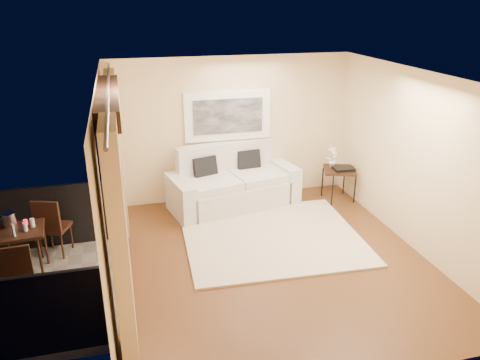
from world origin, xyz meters
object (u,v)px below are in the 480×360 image
object	(u,v)px
bistro_table	(21,235)
balcony_chair_far	(50,224)
sofa	(232,184)
orchid	(332,157)
ice_bucket	(9,220)
side_table	(339,172)
balcony_chair_near	(16,277)

from	to	relation	value
bistro_table	balcony_chair_far	distance (m)	0.56
sofa	orchid	xyz separation A→B (m)	(1.91, -0.19, 0.45)
orchid	bistro_table	xyz separation A→B (m)	(-5.28, -1.45, -0.22)
bistro_table	ice_bucket	world-z (taller)	ice_bucket
sofa	side_table	xyz separation A→B (m)	(2.03, -0.29, 0.17)
balcony_chair_near	side_table	bearing A→B (deg)	18.62
orchid	ice_bucket	distance (m)	5.57
side_table	balcony_chair_far	bearing A→B (deg)	-169.95
side_table	bistro_table	bearing A→B (deg)	-165.96
balcony_chair_near	ice_bucket	size ratio (longest dim) A/B	4.38
side_table	balcony_chair_far	world-z (taller)	balcony_chair_far
orchid	balcony_chair_far	size ratio (longest dim) A/B	0.47
side_table	ice_bucket	distance (m)	5.67
sofa	balcony_chair_far	world-z (taller)	sofa
side_table	balcony_chair_near	size ratio (longest dim) A/B	0.84
orchid	ice_bucket	size ratio (longest dim) A/B	2.22
bistro_table	balcony_chair_far	xyz separation A→B (m)	(0.32, 0.45, -0.09)
orchid	bistro_table	size ratio (longest dim) A/B	0.62
sofa	balcony_chair_far	size ratio (longest dim) A/B	2.67
sofa	balcony_chair_far	xyz separation A→B (m)	(-3.04, -1.19, 0.14)
balcony_chair_near	ice_bucket	world-z (taller)	ice_bucket
ice_bucket	orchid	bearing A→B (deg)	13.54
bistro_table	ice_bucket	bearing A→B (deg)	133.44
sofa	side_table	distance (m)	2.06
orchid	bistro_table	bearing A→B (deg)	-164.61
balcony_chair_far	ice_bucket	world-z (taller)	balcony_chair_far
balcony_chair_far	ice_bucket	xyz separation A→B (m)	(-0.46, -0.30, 0.27)
balcony_chair_far	balcony_chair_near	size ratio (longest dim) A/B	1.07
orchid	balcony_chair_near	bearing A→B (deg)	-155.84
orchid	balcony_chair_far	world-z (taller)	orchid
bistro_table	balcony_chair_far	size ratio (longest dim) A/B	0.76
balcony_chair_far	balcony_chair_near	world-z (taller)	balcony_chair_far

